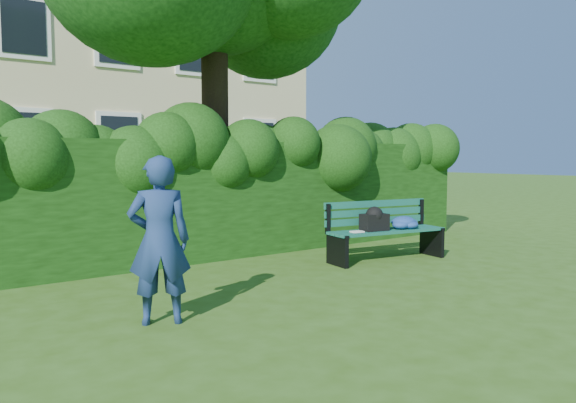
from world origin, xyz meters
TOP-DOWN VIEW (x-y plane):
  - ground at (0.00, 0.00)m, footprint 80.00×80.00m
  - apartment_building at (-0.00, 13.99)m, footprint 16.00×8.08m
  - hedge at (0.00, 2.20)m, footprint 10.00×1.00m
  - park_bench at (1.65, 0.27)m, footprint 1.94×0.86m
  - man_reading at (-2.47, -0.65)m, footprint 0.68×0.57m

SIDE VIEW (x-z plane):
  - ground at x=0.00m, z-range 0.00..0.00m
  - park_bench at x=1.65m, z-range 0.06..0.95m
  - man_reading at x=-2.47m, z-range 0.00..1.58m
  - hedge at x=0.00m, z-range 0.00..1.80m
  - apartment_building at x=0.00m, z-range 0.00..12.00m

